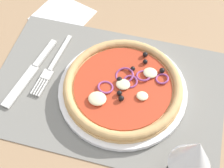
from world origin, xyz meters
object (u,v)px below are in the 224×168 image
(fork, at_px, (51,67))
(knife, at_px, (31,72))
(wine_glass, at_px, (193,156))
(plate, at_px, (123,89))
(pizza, at_px, (123,85))
(napkin, at_px, (63,15))

(fork, height_order, knife, knife)
(knife, distance_m, wine_glass, 0.40)
(plate, relative_size, wine_glass, 1.83)
(pizza, xyz_separation_m, wine_glass, (-0.15, 0.15, 0.07))
(napkin, bearing_deg, plate, 137.76)
(fork, height_order, wine_glass, wine_glass)
(plate, bearing_deg, fork, -6.01)
(plate, relative_size, pizza, 1.09)
(plate, xyz_separation_m, napkin, (0.20, -0.19, -0.01))
(wine_glass, bearing_deg, plate, -45.58)
(pizza, relative_size, wine_glass, 1.68)
(knife, bearing_deg, fork, 133.32)
(knife, relative_size, napkin, 1.51)
(pizza, xyz_separation_m, fork, (0.17, -0.02, -0.02))
(pizza, height_order, knife, pizza)
(knife, bearing_deg, wine_glass, 78.57)
(plate, height_order, fork, plate)
(plate, xyz_separation_m, wine_glass, (-0.15, 0.15, 0.09))
(plate, height_order, napkin, plate)
(pizza, bearing_deg, wine_glass, 134.36)
(pizza, bearing_deg, napkin, -42.20)
(plate, xyz_separation_m, pizza, (-0.00, -0.00, 0.02))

